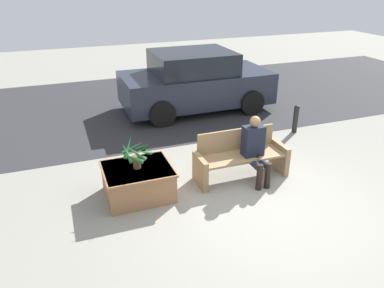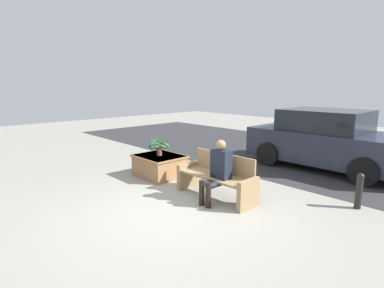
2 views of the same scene
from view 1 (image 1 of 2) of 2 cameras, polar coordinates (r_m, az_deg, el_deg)
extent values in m
plane|color=gray|center=(6.11, 11.41, -9.41)|extent=(30.00, 30.00, 0.00)
cube|color=#2D2D30|center=(10.79, -4.11, 6.54)|extent=(20.00, 6.00, 0.01)
cube|color=#8C704C|center=(6.42, 1.26, -4.21)|extent=(0.09, 0.55, 0.54)
cube|color=#8C704C|center=(7.08, 13.18, -1.95)|extent=(0.09, 0.55, 0.54)
cube|color=#8C704C|center=(6.64, 7.59, -1.88)|extent=(1.48, 0.51, 0.04)
cube|color=#8C704C|center=(6.75, 6.71, 0.70)|extent=(1.48, 0.04, 0.40)
cube|color=black|center=(6.57, 9.29, 0.49)|extent=(0.36, 0.22, 0.54)
sphere|color=#8C6647|center=(6.41, 9.60, 3.40)|extent=(0.19, 0.19, 0.19)
cylinder|color=black|center=(6.51, 9.38, -2.97)|extent=(0.11, 0.43, 0.11)
cylinder|color=black|center=(6.58, 10.62, -2.72)|extent=(0.11, 0.43, 0.11)
cylinder|color=black|center=(6.42, 10.22, -5.00)|extent=(0.10, 0.10, 0.47)
cylinder|color=black|center=(6.49, 11.47, -4.73)|extent=(0.10, 0.10, 0.47)
cube|color=black|center=(6.46, 10.17, -1.73)|extent=(0.07, 0.09, 0.12)
cube|color=#936642|center=(6.21, -8.20, -5.71)|extent=(1.05, 0.89, 0.52)
cube|color=#936642|center=(6.09, -8.33, -3.77)|extent=(1.10, 0.94, 0.04)
cylinder|color=brown|center=(6.03, -8.41, -2.71)|extent=(0.12, 0.12, 0.21)
cone|color=#26602D|center=(5.96, -7.14, -0.61)|extent=(0.07, 0.34, 0.28)
cone|color=#26602D|center=(6.03, -7.48, -0.40)|extent=(0.24, 0.33, 0.26)
cone|color=#26602D|center=(6.10, -8.99, -0.55)|extent=(0.38, 0.10, 0.20)
cone|color=#26602D|center=(5.98, -9.74, -0.53)|extent=(0.24, 0.30, 0.31)
cone|color=#26602D|center=(5.88, -9.90, -1.30)|extent=(0.15, 0.36, 0.26)
cone|color=#26602D|center=(5.81, -9.13, -2.07)|extent=(0.35, 0.26, 0.17)
cone|color=#26602D|center=(5.80, -8.56, -1.35)|extent=(0.33, 0.14, 0.29)
cone|color=#26602D|center=(5.87, -7.11, -1.28)|extent=(0.29, 0.32, 0.24)
cube|color=#232838|center=(9.97, 0.61, 8.65)|extent=(3.85, 1.80, 0.79)
cube|color=black|center=(9.77, 0.08, 12.37)|extent=(2.00, 1.66, 0.55)
cylinder|color=black|center=(9.77, 9.11, 6.24)|extent=(0.63, 0.18, 0.63)
cylinder|color=black|center=(11.30, 4.68, 9.02)|extent=(0.63, 0.18, 0.63)
cylinder|color=black|center=(8.89, -4.54, 4.59)|extent=(0.63, 0.18, 0.63)
cylinder|color=black|center=(10.55, -7.30, 7.75)|extent=(0.63, 0.18, 0.63)
cylinder|color=black|center=(8.87, 15.47, 3.41)|extent=(0.11, 0.11, 0.56)
sphere|color=black|center=(8.76, 15.70, 5.32)|extent=(0.13, 0.13, 0.13)
camera|label=2|loc=(6.81, 59.01, 2.11)|focal=28.00mm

